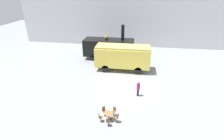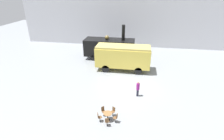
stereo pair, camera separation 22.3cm
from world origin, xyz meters
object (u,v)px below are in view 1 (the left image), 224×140
(steam_locomotive, at_px, (109,47))
(cafe_table_near, at_px, (109,115))
(passenger_coach_vintage, at_px, (123,56))
(cafe_chair_0, at_px, (108,121))
(visitor_person, at_px, (138,88))

(steam_locomotive, xyz_separation_m, cafe_table_near, (2.33, -14.12, -1.33))
(passenger_coach_vintage, height_order, cafe_table_near, passenger_coach_vintage)
(steam_locomotive, relative_size, cafe_chair_0, 8.78)
(cafe_table_near, bearing_deg, visitor_person, 59.92)
(passenger_coach_vintage, height_order, cafe_chair_0, passenger_coach_vintage)
(passenger_coach_vintage, distance_m, cafe_chair_0, 11.11)
(cafe_table_near, height_order, visitor_person, visitor_person)
(steam_locomotive, height_order, passenger_coach_vintage, steam_locomotive)
(cafe_table_near, xyz_separation_m, cafe_chair_0, (0.08, -0.74, -0.03))
(cafe_chair_0, distance_m, visitor_person, 5.38)
(steam_locomotive, relative_size, cafe_table_near, 10.22)
(cafe_table_near, relative_size, cafe_chair_0, 0.86)
(passenger_coach_vintage, height_order, visitor_person, passenger_coach_vintage)
(steam_locomotive, distance_m, visitor_person, 11.10)
(cafe_chair_0, relative_size, visitor_person, 0.51)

